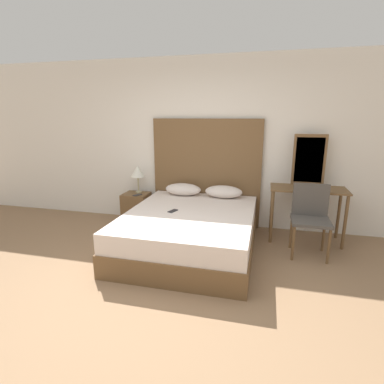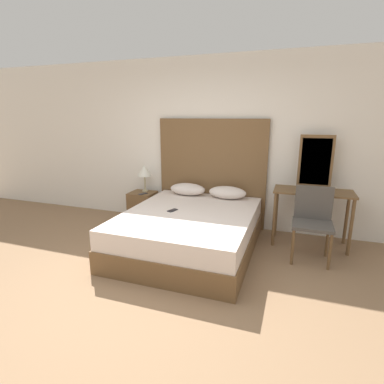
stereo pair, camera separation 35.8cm
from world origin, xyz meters
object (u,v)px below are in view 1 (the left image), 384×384
(table_lamp, at_px, (138,172))
(bed, at_px, (190,231))
(vanity_desk, at_px, (307,198))
(chair, at_px, (310,214))
(nightstand, at_px, (137,208))
(phone_on_bed, at_px, (173,211))
(phone_on_nightstand, at_px, (137,195))

(table_lamp, bearing_deg, bed, -38.43)
(bed, relative_size, vanity_desk, 1.99)
(vanity_desk, height_order, chair, chair)
(nightstand, bearing_deg, vanity_desk, -2.53)
(nightstand, height_order, table_lamp, table_lamp)
(phone_on_bed, relative_size, nightstand, 0.32)
(chair, bearing_deg, phone_on_bed, -170.17)
(phone_on_nightstand, relative_size, vanity_desk, 0.16)
(bed, distance_m, phone_on_bed, 0.36)
(phone_on_bed, height_order, table_lamp, table_lamp)
(phone_on_bed, xyz_separation_m, nightstand, (-0.93, 0.86, -0.29))
(phone_on_bed, xyz_separation_m, chair, (1.79, 0.31, -0.00))
(table_lamp, height_order, chair, table_lamp)
(bed, bearing_deg, phone_on_nightstand, 146.11)
(phone_on_bed, distance_m, nightstand, 1.30)
(phone_on_bed, relative_size, vanity_desk, 0.16)
(nightstand, xyz_separation_m, phone_on_nightstand, (0.07, -0.10, 0.26))
(table_lamp, bearing_deg, phone_on_bed, -45.80)
(table_lamp, xyz_separation_m, chair, (2.70, -0.63, -0.33))
(vanity_desk, bearing_deg, phone_on_nightstand, 179.48)
(bed, height_order, table_lamp, table_lamp)
(bed, distance_m, table_lamp, 1.58)
(phone_on_nightstand, bearing_deg, vanity_desk, -0.52)
(nightstand, height_order, chair, chair)
(vanity_desk, xyz_separation_m, chair, (-0.00, -0.43, -0.11))
(phone_on_nightstand, relative_size, chair, 0.18)
(table_lamp, bearing_deg, chair, -13.14)
(phone_on_bed, bearing_deg, bed, 7.16)
(nightstand, relative_size, table_lamp, 1.10)
(phone_on_bed, distance_m, phone_on_nightstand, 1.16)
(chair, bearing_deg, nightstand, 168.49)
(vanity_desk, bearing_deg, chair, -90.47)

